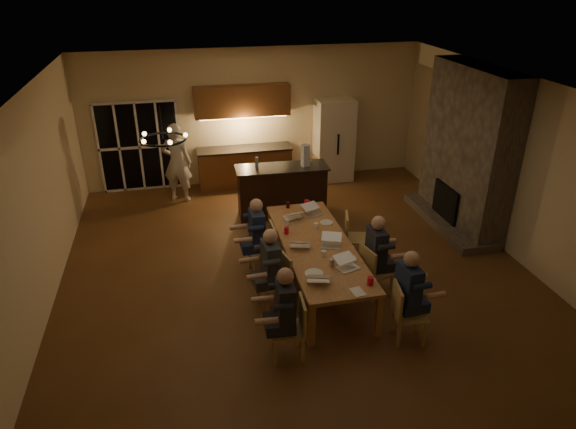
# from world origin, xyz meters

# --- Properties ---
(floor) EXTENTS (9.00, 9.00, 0.00)m
(floor) POSITION_xyz_m (0.00, 0.00, 0.00)
(floor) COLOR brown
(floor) RESTS_ON ground
(back_wall) EXTENTS (8.00, 0.04, 3.20)m
(back_wall) POSITION_xyz_m (0.00, 4.52, 1.60)
(back_wall) COLOR beige
(back_wall) RESTS_ON ground
(left_wall) EXTENTS (0.04, 9.00, 3.20)m
(left_wall) POSITION_xyz_m (-4.02, 0.00, 1.60)
(left_wall) COLOR beige
(left_wall) RESTS_ON ground
(right_wall) EXTENTS (0.04, 9.00, 3.20)m
(right_wall) POSITION_xyz_m (4.02, 0.00, 1.60)
(right_wall) COLOR beige
(right_wall) RESTS_ON ground
(ceiling) EXTENTS (8.00, 9.00, 0.04)m
(ceiling) POSITION_xyz_m (0.00, 0.00, 3.22)
(ceiling) COLOR white
(ceiling) RESTS_ON back_wall
(french_doors) EXTENTS (1.86, 0.08, 2.10)m
(french_doors) POSITION_xyz_m (-2.70, 4.47, 1.05)
(french_doors) COLOR black
(french_doors) RESTS_ON ground
(fireplace) EXTENTS (0.58, 2.50, 3.20)m
(fireplace) POSITION_xyz_m (3.70, 1.20, 1.60)
(fireplace) COLOR #5F584B
(fireplace) RESTS_ON ground
(kitchenette) EXTENTS (2.24, 0.68, 2.40)m
(kitchenette) POSITION_xyz_m (-0.30, 4.20, 1.20)
(kitchenette) COLOR brown
(kitchenette) RESTS_ON ground
(refrigerator) EXTENTS (0.90, 0.68, 2.00)m
(refrigerator) POSITION_xyz_m (1.90, 4.15, 1.00)
(refrigerator) COLOR beige
(refrigerator) RESTS_ON ground
(dining_table) EXTENTS (1.10, 3.18, 0.75)m
(dining_table) POSITION_xyz_m (0.24, -0.34, 0.38)
(dining_table) COLOR tan
(dining_table) RESTS_ON ground
(bar_island) EXTENTS (1.94, 0.75, 1.08)m
(bar_island) POSITION_xyz_m (0.23, 2.40, 0.54)
(bar_island) COLOR black
(bar_island) RESTS_ON ground
(chair_left_near) EXTENTS (0.47, 0.47, 0.89)m
(chair_left_near) POSITION_xyz_m (-0.62, -1.99, 0.45)
(chair_left_near) COLOR tan
(chair_left_near) RESTS_ON ground
(chair_left_mid) EXTENTS (0.53, 0.53, 0.89)m
(chair_left_mid) POSITION_xyz_m (-0.59, -0.83, 0.45)
(chair_left_mid) COLOR tan
(chair_left_mid) RESTS_ON ground
(chair_left_far) EXTENTS (0.45, 0.45, 0.89)m
(chair_left_far) POSITION_xyz_m (-0.59, 0.23, 0.45)
(chair_left_far) COLOR tan
(chair_left_far) RESTS_ON ground
(chair_right_near) EXTENTS (0.51, 0.51, 0.89)m
(chair_right_near) POSITION_xyz_m (1.13, -2.02, 0.45)
(chair_right_near) COLOR tan
(chair_right_near) RESTS_ON ground
(chair_right_mid) EXTENTS (0.53, 0.53, 0.89)m
(chair_right_mid) POSITION_xyz_m (1.09, -0.86, 0.45)
(chair_right_mid) COLOR tan
(chair_right_mid) RESTS_ON ground
(chair_right_far) EXTENTS (0.54, 0.54, 0.89)m
(chair_right_far) POSITION_xyz_m (1.15, 0.25, 0.45)
(chair_right_far) COLOR tan
(chair_right_far) RESTS_ON ground
(person_left_near) EXTENTS (0.63, 0.63, 1.38)m
(person_left_near) POSITION_xyz_m (-0.65, -1.96, 0.69)
(person_left_near) COLOR #24262E
(person_left_near) RESTS_ON ground
(person_right_near) EXTENTS (0.64, 0.64, 1.38)m
(person_right_near) POSITION_xyz_m (1.11, -1.91, 0.69)
(person_right_near) COLOR #1D2B49
(person_right_near) RESTS_ON ground
(person_left_mid) EXTENTS (0.65, 0.65, 1.38)m
(person_left_mid) POSITION_xyz_m (-0.63, -0.86, 0.69)
(person_left_mid) COLOR #373C41
(person_left_mid) RESTS_ON ground
(person_right_mid) EXTENTS (0.60, 0.60, 1.38)m
(person_right_mid) POSITION_xyz_m (1.08, -0.80, 0.69)
(person_right_mid) COLOR #24262E
(person_right_mid) RESTS_ON ground
(person_left_far) EXTENTS (0.62, 0.62, 1.38)m
(person_left_far) POSITION_xyz_m (-0.66, 0.25, 0.69)
(person_left_far) COLOR #1D2B49
(person_left_far) RESTS_ON ground
(standing_person) EXTENTS (0.76, 0.63, 1.79)m
(standing_person) POSITION_xyz_m (-1.89, 3.65, 0.90)
(standing_person) COLOR silver
(standing_person) RESTS_ON ground
(chandelier) EXTENTS (0.63, 0.63, 0.03)m
(chandelier) POSITION_xyz_m (-2.01, -0.57, 2.75)
(chandelier) COLOR black
(chandelier) RESTS_ON ceiling
(laptop_a) EXTENTS (0.39, 0.36, 0.23)m
(laptop_a) POSITION_xyz_m (-0.03, -1.36, 0.86)
(laptop_a) COLOR silver
(laptop_a) RESTS_ON dining_table
(laptop_b) EXTENTS (0.39, 0.36, 0.23)m
(laptop_b) POSITION_xyz_m (0.49, -1.17, 0.86)
(laptop_b) COLOR silver
(laptop_b) RESTS_ON dining_table
(laptop_c) EXTENTS (0.38, 0.36, 0.23)m
(laptop_c) POSITION_xyz_m (-0.04, -0.33, 0.86)
(laptop_c) COLOR silver
(laptop_c) RESTS_ON dining_table
(laptop_d) EXTENTS (0.40, 0.37, 0.23)m
(laptop_d) POSITION_xyz_m (0.43, -0.47, 0.86)
(laptop_d) COLOR silver
(laptop_d) RESTS_ON dining_table
(laptop_e) EXTENTS (0.37, 0.34, 0.23)m
(laptop_e) POSITION_xyz_m (0.06, 0.70, 0.86)
(laptop_e) COLOR silver
(laptop_e) RESTS_ON dining_table
(laptop_f) EXTENTS (0.40, 0.38, 0.23)m
(laptop_f) POSITION_xyz_m (0.47, 0.73, 0.86)
(laptop_f) COLOR silver
(laptop_f) RESTS_ON dining_table
(mug_front) EXTENTS (0.08, 0.08, 0.10)m
(mug_front) POSITION_xyz_m (0.22, -0.75, 0.80)
(mug_front) COLOR white
(mug_front) RESTS_ON dining_table
(mug_mid) EXTENTS (0.08, 0.08, 0.10)m
(mug_mid) POSITION_xyz_m (0.37, 0.20, 0.80)
(mug_mid) COLOR white
(mug_mid) RESTS_ON dining_table
(mug_back) EXTENTS (0.08, 0.08, 0.10)m
(mug_back) POSITION_xyz_m (-0.09, 0.45, 0.80)
(mug_back) COLOR white
(mug_back) RESTS_ON dining_table
(redcup_near) EXTENTS (0.09, 0.09, 0.12)m
(redcup_near) POSITION_xyz_m (0.66, -1.64, 0.81)
(redcup_near) COLOR red
(redcup_near) RESTS_ON dining_table
(redcup_mid) EXTENTS (0.08, 0.08, 0.12)m
(redcup_mid) POSITION_xyz_m (-0.17, 0.12, 0.81)
(redcup_mid) COLOR red
(redcup_mid) RESTS_ON dining_table
(redcup_far) EXTENTS (0.10, 0.10, 0.12)m
(redcup_far) POSITION_xyz_m (0.43, 1.11, 0.81)
(redcup_far) COLOR red
(redcup_far) RESTS_ON dining_table
(can_silver) EXTENTS (0.07, 0.07, 0.12)m
(can_silver) POSITION_xyz_m (0.27, -1.05, 0.81)
(can_silver) COLOR #B2B2B7
(can_silver) RESTS_ON dining_table
(can_cola) EXTENTS (0.07, 0.07, 0.12)m
(can_cola) POSITION_xyz_m (0.07, 1.12, 0.81)
(can_cola) COLOR #3F0F0C
(can_cola) RESTS_ON dining_table
(plate_near) EXTENTS (0.25, 0.25, 0.02)m
(plate_near) POSITION_xyz_m (0.58, -0.90, 0.76)
(plate_near) COLOR white
(plate_near) RESTS_ON dining_table
(plate_left) EXTENTS (0.28, 0.28, 0.02)m
(plate_left) POSITION_xyz_m (-0.05, -1.20, 0.76)
(plate_left) COLOR white
(plate_left) RESTS_ON dining_table
(plate_far) EXTENTS (0.23, 0.23, 0.02)m
(plate_far) POSITION_xyz_m (0.60, 0.35, 0.76)
(plate_far) COLOR white
(plate_far) RESTS_ON dining_table
(notepad) EXTENTS (0.19, 0.25, 0.01)m
(notepad) POSITION_xyz_m (0.42, -1.79, 0.76)
(notepad) COLOR white
(notepad) RESTS_ON dining_table
(bar_bottle) EXTENTS (0.07, 0.07, 0.24)m
(bar_bottle) POSITION_xyz_m (-0.29, 2.45, 1.20)
(bar_bottle) COLOR #99999E
(bar_bottle) RESTS_ON bar_island
(bar_blender) EXTENTS (0.17, 0.17, 0.46)m
(bar_blender) POSITION_xyz_m (0.72, 2.35, 1.31)
(bar_blender) COLOR silver
(bar_blender) RESTS_ON bar_island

